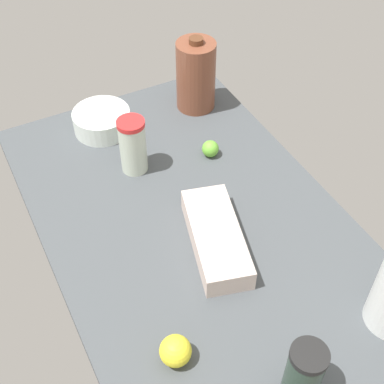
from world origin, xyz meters
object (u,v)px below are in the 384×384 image
object	(u,v)px
lime_near_front	(210,149)
shaker_bottle	(304,373)
lemon_far_back	(175,351)
egg_carton	(216,238)
chocolate_milk_jug	(196,75)
tumbler_cup	(133,146)
mixing_bowl	(102,121)

from	to	relation	value
lime_near_front	shaker_bottle	bearing A→B (deg)	-14.66
lemon_far_back	egg_carton	bearing A→B (deg)	135.44
shaker_bottle	lime_near_front	size ratio (longest dim) A/B	3.10
chocolate_milk_jug	egg_carton	size ratio (longest dim) A/B	0.82
shaker_bottle	lime_near_front	xyz separation A→B (cm)	(-71.43, 18.69, -5.29)
tumbler_cup	mixing_bowl	size ratio (longest dim) A/B	0.97
mixing_bowl	lemon_far_back	size ratio (longest dim) A/B	2.56
mixing_bowl	lime_near_front	distance (cm)	35.55
shaker_bottle	lemon_far_back	world-z (taller)	shaker_bottle
tumbler_cup	shaker_bottle	world-z (taller)	tumbler_cup
tumbler_cup	chocolate_milk_jug	distance (cm)	35.35
tumbler_cup	lemon_far_back	xyz separation A→B (cm)	(58.85, -15.83, -5.16)
chocolate_milk_jug	lemon_far_back	xyz separation A→B (cm)	(77.61, -45.65, -8.06)
lemon_far_back	shaker_bottle	bearing A→B (deg)	47.39
tumbler_cup	lemon_far_back	bearing A→B (deg)	-15.05
egg_carton	tumbler_cup	bearing A→B (deg)	-153.83
mixing_bowl	lime_near_front	size ratio (longest dim) A/B	3.54
shaker_bottle	egg_carton	distance (cm)	41.15
tumbler_cup	mixing_bowl	xyz separation A→B (cm)	(-21.05, -1.88, -5.31)
lemon_far_back	lime_near_front	world-z (taller)	lemon_far_back
chocolate_milk_jug	lemon_far_back	size ratio (longest dim) A/B	3.55
chocolate_milk_jug	lime_near_front	xyz separation A→B (cm)	(23.90, -7.68, -9.02)
shaker_bottle	lemon_far_back	bearing A→B (deg)	-132.61
chocolate_milk_jug	mixing_bowl	distance (cm)	32.82
mixing_bowl	lemon_far_back	world-z (taller)	lemon_far_back
lemon_far_back	chocolate_milk_jug	bearing A→B (deg)	149.54
tumbler_cup	chocolate_milk_jug	bearing A→B (deg)	122.17
shaker_bottle	egg_carton	world-z (taller)	shaker_bottle
tumbler_cup	shaker_bottle	bearing A→B (deg)	2.58
egg_carton	lemon_far_back	distance (cm)	32.30
chocolate_milk_jug	egg_carton	xyz separation A→B (cm)	(54.59, -22.98, -8.45)
lime_near_front	egg_carton	bearing A→B (deg)	-26.50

